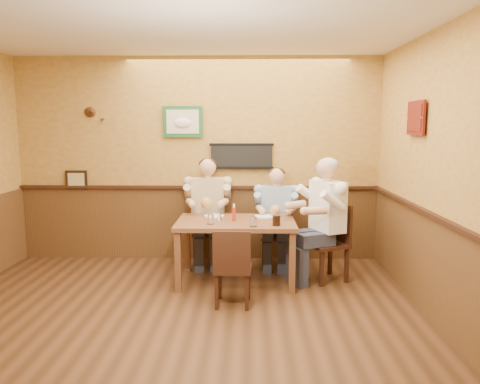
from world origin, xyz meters
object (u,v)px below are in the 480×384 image
object	(u,v)px
chair_right_end	(327,242)
chair_back_left	(208,231)
water_glass_mid	(253,222)
salt_shaker	(219,217)
diner_blue_polo	(276,222)
hot_sauce_bottle	(234,213)
diner_white_elder	(327,226)
water_glass_left	(211,219)
diner_tan_shirt	(208,217)
pepper_shaker	(220,217)
chair_near_side	(233,266)
chair_back_right	(276,235)
dining_table	(236,228)
cola_tumbler	(276,220)

from	to	relation	value
chair_right_end	chair_back_left	bearing A→B (deg)	-138.68
chair_right_end	water_glass_mid	xyz separation A→B (m)	(-0.89, -0.40, 0.34)
chair_back_left	salt_shaker	bearing A→B (deg)	-77.61
diner_blue_polo	water_glass_mid	distance (m)	1.06
chair_back_left	hot_sauce_bottle	bearing A→B (deg)	-66.14
chair_right_end	diner_white_elder	bearing A→B (deg)	0.00
chair_back_left	water_glass_left	xyz separation A→B (m)	(0.12, -0.96, 0.35)
diner_white_elder	water_glass_left	xyz separation A→B (m)	(-1.38, -0.28, 0.13)
diner_tan_shirt	pepper_shaker	size ratio (longest dim) A/B	14.83
diner_tan_shirt	diner_blue_polo	bearing A→B (deg)	-8.20
chair_near_side	water_glass_left	distance (m)	0.71
chair_near_side	diner_blue_polo	distance (m)	1.51
chair_back_left	pepper_shaker	xyz separation A→B (m)	(0.21, -0.75, 0.34)
diner_tan_shirt	hot_sauce_bottle	bearing A→B (deg)	-66.14
chair_back_left	chair_back_right	bearing A→B (deg)	-8.20
diner_tan_shirt	pepper_shaker	distance (m)	0.79
diner_blue_polo	pepper_shaker	xyz separation A→B (m)	(-0.71, -0.65, 0.20)
diner_blue_polo	hot_sauce_bottle	distance (m)	0.90
chair_back_left	diner_blue_polo	size ratio (longest dim) A/B	0.76
dining_table	water_glass_mid	size ratio (longest dim) A/B	12.32
dining_table	water_glass_left	distance (m)	0.38
diner_tan_shirt	cola_tumbler	xyz separation A→B (m)	(0.86, -1.03, 0.16)
chair_right_end	cola_tumbler	bearing A→B (deg)	-85.56
chair_back_right	pepper_shaker	distance (m)	1.04
dining_table	hot_sauce_bottle	size ratio (longest dim) A/B	7.67
pepper_shaker	diner_white_elder	bearing A→B (deg)	2.78
dining_table	cola_tumbler	size ratio (longest dim) A/B	11.86
chair_back_left	cola_tumbler	xyz separation A→B (m)	(0.86, -1.03, 0.36)
chair_right_end	pepper_shaker	world-z (taller)	chair_right_end
chair_near_side	cola_tumbler	bearing A→B (deg)	-133.32
water_glass_left	pepper_shaker	xyz separation A→B (m)	(0.09, 0.21, -0.01)
water_glass_mid	hot_sauce_bottle	xyz separation A→B (m)	(-0.23, 0.32, 0.03)
chair_near_side	hot_sauce_bottle	world-z (taller)	hot_sauce_bottle
chair_back_right	diner_tan_shirt	size ratio (longest dim) A/B	0.64
diner_tan_shirt	cola_tumbler	bearing A→B (deg)	-52.17
diner_tan_shirt	chair_near_side	bearing A→B (deg)	-77.71
water_glass_left	hot_sauce_bottle	bearing A→B (deg)	37.20
chair_back_right	salt_shaker	distance (m)	1.05
diner_blue_polo	diner_tan_shirt	bearing A→B (deg)	179.54
pepper_shaker	salt_shaker	bearing A→B (deg)	-132.59
dining_table	chair_near_side	distance (m)	0.78
diner_tan_shirt	water_glass_left	xyz separation A→B (m)	(0.12, -0.96, 0.16)
water_glass_mid	cola_tumbler	xyz separation A→B (m)	(0.26, 0.06, 0.00)
cola_tumbler	chair_back_left	bearing A→B (deg)	130.13
chair_near_side	dining_table	bearing A→B (deg)	-88.49
chair_right_end	cola_tumbler	xyz separation A→B (m)	(-0.63, -0.34, 0.34)
diner_blue_polo	cola_tumbler	xyz separation A→B (m)	(-0.05, -0.93, 0.22)
dining_table	diner_blue_polo	distance (m)	0.84
water_glass_left	diner_tan_shirt	bearing A→B (deg)	96.91
chair_near_side	salt_shaker	xyz separation A→B (m)	(-0.19, 0.74, 0.38)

